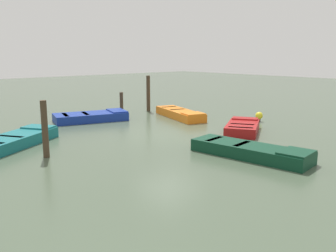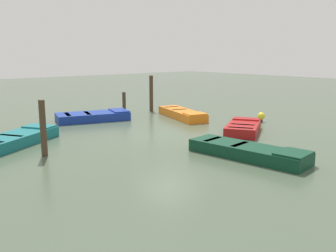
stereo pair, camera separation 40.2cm
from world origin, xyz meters
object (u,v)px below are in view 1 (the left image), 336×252
object	(u,v)px
rowboat_blue	(91,117)
mooring_piling_mid_left	(121,104)
rowboat_teal	(17,139)
mooring_piling_far_left	(148,93)
mooring_piling_near_right	(45,129)
rowboat_red	(243,127)
marker_buoy	(259,116)
rowboat_orange	(180,114)
rowboat_dark_green	(251,151)

from	to	relation	value
rowboat_blue	mooring_piling_mid_left	world-z (taller)	mooring_piling_mid_left
rowboat_teal	mooring_piling_far_left	bearing A→B (deg)	-11.57
rowboat_teal	mooring_piling_near_right	world-z (taller)	mooring_piling_near_right
rowboat_red	rowboat_teal	bearing A→B (deg)	121.33
rowboat_red	mooring_piling_near_right	bearing A→B (deg)	135.14
rowboat_red	marker_buoy	bearing A→B (deg)	-10.56
rowboat_blue	rowboat_orange	xyz separation A→B (m)	(3.92, -2.29, -0.00)
mooring_piling_mid_left	mooring_piling_near_right	size ratio (longest dim) A/B	0.66
rowboat_red	marker_buoy	xyz separation A→B (m)	(2.66, 1.00, 0.07)
rowboat_teal	marker_buoy	size ratio (longest dim) A/B	7.52
marker_buoy	mooring_piling_near_right	bearing A→B (deg)	174.96
rowboat_dark_green	rowboat_orange	bearing A→B (deg)	146.19
rowboat_red	mooring_piling_mid_left	world-z (taller)	mooring_piling_mid_left
rowboat_teal	rowboat_orange	distance (m)	8.52
rowboat_dark_green	mooring_piling_far_left	bearing A→B (deg)	152.25
rowboat_dark_green	marker_buoy	distance (m)	6.61
rowboat_blue	mooring_piling_far_left	xyz separation A→B (m)	(4.12, 0.57, 0.81)
rowboat_dark_green	marker_buoy	world-z (taller)	marker_buoy
rowboat_teal	mooring_piling_mid_left	xyz separation A→B (m)	(6.83, 3.12, 0.40)
rowboat_orange	rowboat_dark_green	bearing A→B (deg)	-9.60
rowboat_dark_green	rowboat_blue	bearing A→B (deg)	175.58
rowboat_blue	marker_buoy	distance (m)	8.31
rowboat_red	rowboat_teal	xyz separation A→B (m)	(-7.96, 4.16, -0.00)
rowboat_blue	mooring_piling_mid_left	bearing A→B (deg)	31.06
rowboat_orange	mooring_piling_far_left	xyz separation A→B (m)	(0.20, 2.86, 0.81)
mooring_piling_far_left	mooring_piling_near_right	xyz separation A→B (m)	(-8.60, -5.36, -0.10)
rowboat_blue	mooring_piling_mid_left	size ratio (longest dim) A/B	3.08
rowboat_teal	rowboat_orange	xyz separation A→B (m)	(8.52, 0.26, -0.00)
rowboat_red	mooring_piling_mid_left	bearing A→B (deg)	67.77
rowboat_blue	rowboat_orange	size ratio (longest dim) A/B	0.96
rowboat_dark_green	rowboat_teal	size ratio (longest dim) A/B	1.12
rowboat_blue	mooring_piling_near_right	distance (m)	6.60
rowboat_teal	rowboat_orange	bearing A→B (deg)	-29.49
rowboat_teal	marker_buoy	world-z (taller)	marker_buoy
rowboat_red	rowboat_orange	xyz separation A→B (m)	(0.55, 4.42, -0.00)
mooring_piling_mid_left	mooring_piling_near_right	world-z (taller)	mooring_piling_near_right
mooring_piling_mid_left	marker_buoy	bearing A→B (deg)	-58.88
marker_buoy	rowboat_blue	bearing A→B (deg)	136.49
rowboat_dark_green	rowboat_orange	world-z (taller)	same
rowboat_dark_green	rowboat_orange	distance (m)	7.76
mooring_piling_mid_left	rowboat_blue	bearing A→B (deg)	-165.76
rowboat_dark_green	mooring_piling_near_right	size ratio (longest dim) A/B	2.18
mooring_piling_near_right	marker_buoy	xyz separation A→B (m)	(10.50, -0.93, -0.64)
rowboat_red	mooring_piling_far_left	world-z (taller)	mooring_piling_far_left
rowboat_orange	mooring_piling_near_right	bearing A→B (deg)	-56.26
mooring_piling_near_right	rowboat_orange	bearing A→B (deg)	16.58
rowboat_red	mooring_piling_near_right	world-z (taller)	mooring_piling_near_right
rowboat_red	rowboat_blue	size ratio (longest dim) A/B	0.76
mooring_piling_far_left	rowboat_teal	bearing A→B (deg)	-160.33
rowboat_dark_green	marker_buoy	bearing A→B (deg)	114.98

